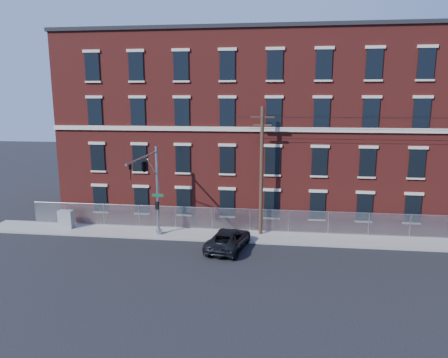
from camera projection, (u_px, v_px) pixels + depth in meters
ground at (227, 261)px, 27.45m from camera, size 140.00×140.00×0.00m
sidewalk at (393, 242)px, 30.83m from camera, size 65.00×3.00×0.12m
mill_building at (373, 126)px, 37.95m from camera, size 55.30×14.32×16.30m
chain_link_fence at (389, 224)px, 31.91m from camera, size 59.06×0.06×1.85m
traffic_signal_mast at (148, 174)px, 29.25m from camera, size 0.90×6.75×7.00m
utility_pole_near at (262, 169)px, 31.61m from camera, size 1.80×0.28×10.00m
pickup_truck at (228, 239)px, 29.57m from camera, size 3.24×5.49×1.43m
utility_cabinet at (66, 219)px, 33.95m from camera, size 1.21×0.65×1.48m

